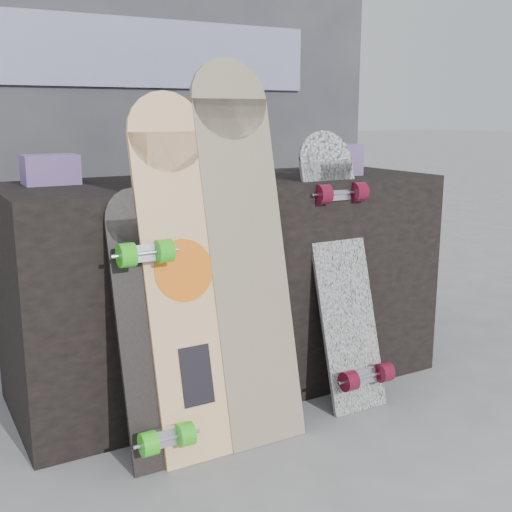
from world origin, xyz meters
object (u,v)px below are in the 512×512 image
longboard_geisha (182,265)px  skateboard_dark (149,328)px  vendor_table (227,283)px  longboard_celtic (245,238)px  longboard_cascadia (343,266)px

longboard_geisha → skateboard_dark: (-0.13, -0.05, -0.17)m
vendor_table → longboard_celtic: bearing=-107.4°
longboard_geisha → skateboard_dark: bearing=-159.6°
skateboard_dark → longboard_celtic: bearing=9.6°
longboard_geisha → longboard_celtic: longboard_celtic is taller
longboard_geisha → longboard_cascadia: (0.63, 0.02, -0.08)m
vendor_table → skateboard_dark: skateboard_dark is taller
longboard_cascadia → skateboard_dark: bearing=-174.7°
longboard_cascadia → skateboard_dark: size_ratio=1.19×
vendor_table → longboard_cascadia: 0.46m
longboard_cascadia → skateboard_dark: longboard_cascadia is taller
longboard_geisha → longboard_cascadia: 0.63m
vendor_table → longboard_geisha: 0.52m
vendor_table → skateboard_dark: 0.61m
longboard_celtic → longboard_cascadia: size_ratio=1.24×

